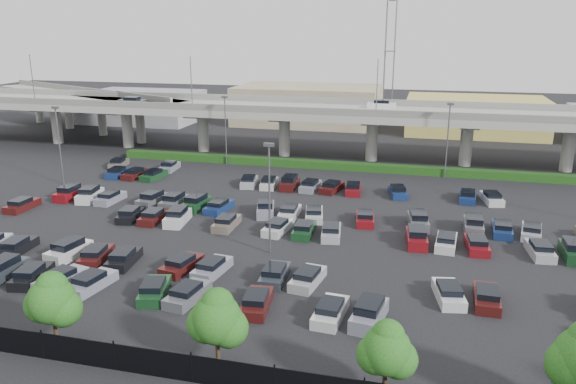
{
  "coord_description": "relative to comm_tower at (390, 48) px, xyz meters",
  "views": [
    {
      "loc": [
        13.39,
        -54.13,
        19.94
      ],
      "look_at": [
        -1.61,
        5.13,
        2.0
      ],
      "focal_mm": 35.0,
      "sensor_mm": 36.0,
      "label": 1
    }
  ],
  "objects": [
    {
      "name": "overpass",
      "position": [
        -4.18,
        -41.99,
        -8.64
      ],
      "size": [
        150.0,
        13.0,
        15.8
      ],
      "color": "gray",
      "rests_on": "ground"
    },
    {
      "name": "distant_buildings",
      "position": [
        8.38,
        -12.19,
        -11.87
      ],
      "size": [
        138.0,
        24.0,
        9.0
      ],
      "color": "gray",
      "rests_on": "ground"
    },
    {
      "name": "hedge",
      "position": [
        -4.0,
        -49.0,
        -15.06
      ],
      "size": [
        66.0,
        1.6,
        1.1
      ],
      "primitive_type": "cube",
      "color": "#133710",
      "rests_on": "ground"
    },
    {
      "name": "parked_cars",
      "position": [
        -5.95,
        -77.26,
        -15.01
      ],
      "size": [
        63.02,
        41.69,
        1.67
      ],
      "color": "silver",
      "rests_on": "ground"
    },
    {
      "name": "comm_tower",
      "position": [
        0.0,
        0.0,
        0.0
      ],
      "size": [
        2.4,
        2.4,
        30.0
      ],
      "color": "#54545A",
      "rests_on": "ground"
    },
    {
      "name": "ground",
      "position": [
        -4.0,
        -74.0,
        -15.61
      ],
      "size": [
        280.0,
        280.0,
        0.0
      ],
      "primitive_type": "plane",
      "color": "black"
    },
    {
      "name": "light_poles",
      "position": [
        -8.12,
        -72.0,
        -9.37
      ],
      "size": [
        66.9,
        48.38,
        10.3
      ],
      "color": "#54545A",
      "rests_on": "ground"
    },
    {
      "name": "on_ramp",
      "position": [
        -56.1,
        -30.95,
        -8.76
      ],
      "size": [
        50.93,
        30.13,
        8.8
      ],
      "color": "gray",
      "rests_on": "ground"
    },
    {
      "name": "fence",
      "position": [
        -4.05,
        -102.0,
        -14.71
      ],
      "size": [
        70.0,
        0.1,
        2.0
      ],
      "color": "black",
      "rests_on": "ground"
    },
    {
      "name": "tree_row",
      "position": [
        -3.3,
        -100.53,
        -12.09
      ],
      "size": [
        65.07,
        3.66,
        5.94
      ],
      "color": "#332316",
      "rests_on": "ground"
    }
  ]
}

